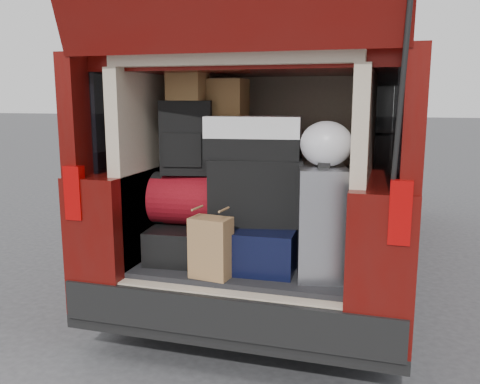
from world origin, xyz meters
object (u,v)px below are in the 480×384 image
at_px(red_duffel, 192,199).
at_px(twotone_duffel, 254,137).
at_px(navy_hardshell, 260,244).
at_px(black_hardshell, 185,241).
at_px(black_soft_case, 256,190).
at_px(silver_roller, 321,221).
at_px(kraft_bag, 211,248).
at_px(backpack, 188,138).

distance_m(red_duffel, twotone_duffel, 0.56).
relative_size(navy_hardshell, twotone_duffel, 1.03).
relative_size(black_hardshell, red_duffel, 1.06).
distance_m(navy_hardshell, twotone_duffel, 0.64).
distance_m(navy_hardshell, black_soft_case, 0.32).
height_order(black_soft_case, twotone_duffel, twotone_duffel).
bearing_deg(black_hardshell, twotone_duffel, -1.02).
relative_size(silver_roller, kraft_bag, 1.81).
bearing_deg(twotone_duffel, kraft_bag, -122.76).
height_order(silver_roller, backpack, backpack).
height_order(navy_hardshell, black_soft_case, black_soft_case).
distance_m(navy_hardshell, backpack, 0.78).
bearing_deg(silver_roller, navy_hardshell, 157.32).
relative_size(black_hardshell, navy_hardshell, 0.92).
bearing_deg(black_hardshell, navy_hardshell, -4.34).
height_order(black_soft_case, backpack, backpack).
bearing_deg(navy_hardshell, red_duffel, 174.45).
relative_size(silver_roller, red_duffel, 1.26).
height_order(silver_roller, kraft_bag, silver_roller).
xyz_separation_m(navy_hardshell, black_soft_case, (-0.04, 0.04, 0.32)).
relative_size(black_soft_case, twotone_duffel, 1.00).
distance_m(red_duffel, backpack, 0.38).
bearing_deg(black_hardshell, silver_roller, -9.60).
bearing_deg(backpack, navy_hardshell, -14.39).
xyz_separation_m(silver_roller, twotone_duffel, (-0.42, 0.10, 0.45)).
bearing_deg(kraft_bag, red_duffel, 133.39).
bearing_deg(black_soft_case, red_duffel, 170.74).
distance_m(black_soft_case, backpack, 0.53).
bearing_deg(red_duffel, backpack, 171.01).
height_order(black_hardshell, backpack, backpack).
distance_m(silver_roller, twotone_duffel, 0.62).
bearing_deg(kraft_bag, navy_hardshell, 64.18).
height_order(black_hardshell, navy_hardshell, navy_hardshell).
distance_m(kraft_bag, black_soft_case, 0.47).
distance_m(kraft_bag, backpack, 0.72).
bearing_deg(black_hardshell, red_duffel, 30.91).
bearing_deg(twotone_duffel, black_hardshell, 176.25).
xyz_separation_m(silver_roller, red_duffel, (-0.81, 0.10, 0.06)).
relative_size(silver_roller, backpack, 1.38).
distance_m(black_hardshell, twotone_duffel, 0.79).
distance_m(black_soft_case, twotone_duffel, 0.32).
distance_m(black_hardshell, black_soft_case, 0.56).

